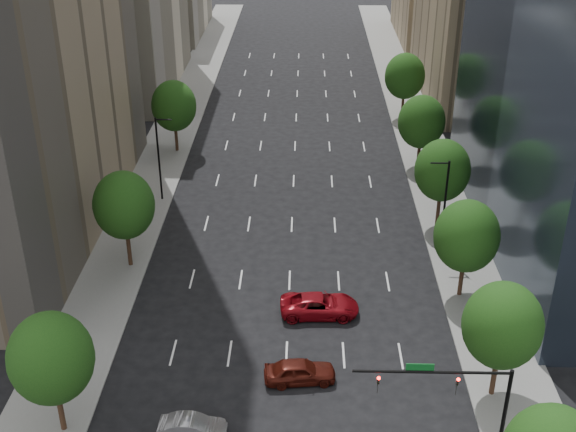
# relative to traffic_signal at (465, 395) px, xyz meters

# --- Properties ---
(sidewalk_left) EXTENTS (6.00, 200.00, 0.15)m
(sidewalk_left) POSITION_rel_traffic_signal_xyz_m (-26.03, 30.00, -5.10)
(sidewalk_left) COLOR slate
(sidewalk_left) RESTS_ON ground
(sidewalk_right) EXTENTS (6.00, 200.00, 0.15)m
(sidewalk_right) POSITION_rel_traffic_signal_xyz_m (4.97, 30.00, -5.10)
(sidewalk_right) COLOR slate
(sidewalk_right) RESTS_ON ground
(tree_right_1) EXTENTS (5.20, 5.20, 8.75)m
(tree_right_1) POSITION_rel_traffic_signal_xyz_m (3.47, 6.00, 0.58)
(tree_right_1) COLOR #382316
(tree_right_1) RESTS_ON ground
(tree_right_2) EXTENTS (5.20, 5.20, 8.61)m
(tree_right_2) POSITION_rel_traffic_signal_xyz_m (3.47, 18.00, 0.43)
(tree_right_2) COLOR #382316
(tree_right_2) RESTS_ON ground
(tree_right_3) EXTENTS (5.20, 5.20, 8.89)m
(tree_right_3) POSITION_rel_traffic_signal_xyz_m (3.47, 30.00, 0.72)
(tree_right_3) COLOR #382316
(tree_right_3) RESTS_ON ground
(tree_right_4) EXTENTS (5.20, 5.20, 8.46)m
(tree_right_4) POSITION_rel_traffic_signal_xyz_m (3.47, 44.00, 0.29)
(tree_right_4) COLOR #382316
(tree_right_4) RESTS_ON ground
(tree_right_5) EXTENTS (5.20, 5.20, 8.75)m
(tree_right_5) POSITION_rel_traffic_signal_xyz_m (3.47, 60.00, 0.58)
(tree_right_5) COLOR #382316
(tree_right_5) RESTS_ON ground
(tree_left_0) EXTENTS (5.20, 5.20, 8.75)m
(tree_left_0) POSITION_rel_traffic_signal_xyz_m (-24.53, 2.00, 0.58)
(tree_left_0) COLOR #382316
(tree_left_0) RESTS_ON ground
(tree_left_1) EXTENTS (5.20, 5.20, 8.97)m
(tree_left_1) POSITION_rel_traffic_signal_xyz_m (-24.53, 22.00, 0.79)
(tree_left_1) COLOR #382316
(tree_left_1) RESTS_ON ground
(tree_left_2) EXTENTS (5.20, 5.20, 8.68)m
(tree_left_2) POSITION_rel_traffic_signal_xyz_m (-24.53, 48.00, 0.50)
(tree_left_2) COLOR #382316
(tree_left_2) RESTS_ON ground
(streetlight_rn) EXTENTS (1.70, 0.20, 9.00)m
(streetlight_rn) POSITION_rel_traffic_signal_xyz_m (2.91, 25.00, -0.33)
(streetlight_rn) COLOR black
(streetlight_rn) RESTS_ON ground
(streetlight_ln) EXTENTS (1.70, 0.20, 9.00)m
(streetlight_ln) POSITION_rel_traffic_signal_xyz_m (-23.96, 35.00, -0.33)
(streetlight_ln) COLOR black
(streetlight_ln) RESTS_ON ground
(traffic_signal) EXTENTS (9.12, 0.40, 7.38)m
(traffic_signal) POSITION_rel_traffic_signal_xyz_m (0.00, 0.00, 0.00)
(traffic_signal) COLOR black
(traffic_signal) RESTS_ON ground
(car_maroon) EXTENTS (5.14, 2.54, 1.68)m
(car_maroon) POSITION_rel_traffic_signal_xyz_m (-9.53, 7.10, -4.33)
(car_maroon) COLOR #46120B
(car_maroon) RESTS_ON ground
(car_silver) EXTENTS (4.30, 1.57, 1.41)m
(car_silver) POSITION_rel_traffic_signal_xyz_m (-16.23, 1.71, -4.47)
(car_silver) COLOR gray
(car_silver) RESTS_ON ground
(car_red_far) EXTENTS (6.30, 3.10, 1.72)m
(car_red_far) POSITION_rel_traffic_signal_xyz_m (-8.06, 15.09, -4.31)
(car_red_far) COLOR maroon
(car_red_far) RESTS_ON ground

